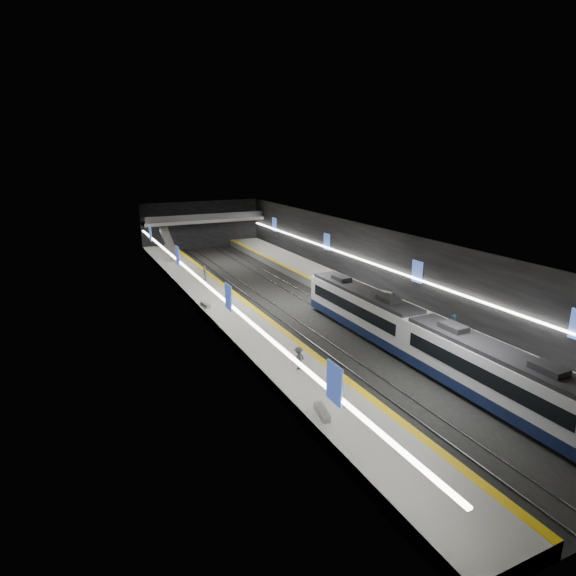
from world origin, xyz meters
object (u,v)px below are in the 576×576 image
bench_left_near (322,412)px  passenger_right_b (453,325)px  passenger_left_a (205,273)px  train (416,335)px  escalator (169,244)px  passenger_right_a (333,279)px  bench_right_near (386,293)px  bench_left_far (206,305)px  passenger_left_b (299,358)px  bench_right_far (347,279)px

bench_left_near → passenger_right_b: bearing=33.2°
passenger_left_a → train: bearing=24.2°
escalator → passenger_right_a: escalator is taller
escalator → bench_right_near: 34.35m
train → bench_left_far: bearing=124.3°
bench_left_far → passenger_left_b: passenger_left_b is taller
bench_left_near → bench_right_near: bearing=56.8°
escalator → passenger_right_b: size_ratio=4.39×
bench_right_near → bench_left_far: bearing=145.3°
bench_right_far → passenger_right_a: (-3.06, -1.90, 0.77)m
bench_left_far → passenger_right_a: bearing=-5.0°
bench_left_far → passenger_right_a: passenger_right_a is taller
escalator → bench_left_near: escalator is taller
bench_left_far → escalator: bearing=78.3°
escalator → passenger_left_b: 42.20m
passenger_right_b → passenger_left_a: passenger_right_b is taller
bench_left_far → bench_right_far: 18.46m
bench_right_far → passenger_right_a: size_ratio=0.91×
passenger_right_b → train: bearing=170.9°
train → escalator: (-10.00, 42.95, 0.70)m
bench_right_near → passenger_left_b: (-17.03, -12.39, 0.65)m
train → bench_left_near: size_ratio=16.48×
train → escalator: escalator is taller
passenger_right_b → passenger_left_b: (-14.89, -0.23, -0.07)m
bench_right_far → passenger_left_b: 25.28m
bench_left_near → passenger_right_a: passenger_right_a is taller
bench_right_far → passenger_right_b: (-1.44, -19.06, 0.69)m
passenger_left_b → passenger_right_a: bearing=-147.1°
bench_right_near → bench_left_near: bearing=-156.6°
bench_left_far → passenger_left_b: bearing=-90.5°
passenger_right_b → passenger_left_b: bearing=160.2°
train → bench_left_far: train is taller
train → passenger_left_a: bearing=108.2°
train → passenger_right_b: train is taller
train → bench_right_near: bearing=62.0°
train → passenger_right_a: (3.24, 18.16, -0.21)m
escalator → train: bearing=-76.9°
bench_left_near → passenger_right_b: 17.70m
passenger_left_b → escalator: bearing=-109.9°
bench_right_near → bench_right_far: 6.94m
passenger_right_a → bench_right_near: bearing=-121.2°
bench_left_near → passenger_left_b: passenger_left_b is taller
train → passenger_right_a: 18.45m
bench_right_near → passenger_right_a: 6.32m
passenger_left_a → passenger_left_b: passenger_left_a is taller
train → passenger_left_b: size_ratio=17.76×
escalator → bench_left_near: 48.46m
bench_right_near → passenger_right_b: passenger_right_b is taller
passenger_left_a → passenger_right_a: bearing=58.3°
train → passenger_left_b: 10.07m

